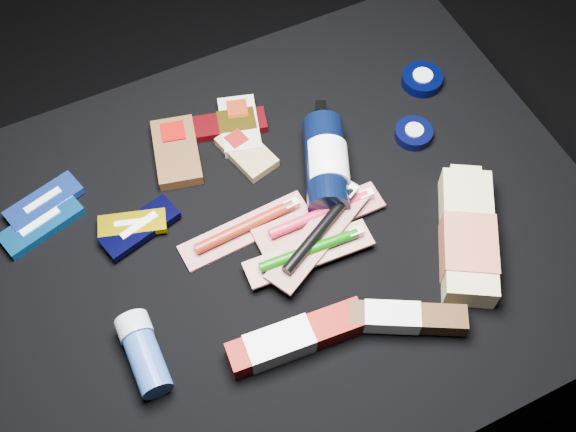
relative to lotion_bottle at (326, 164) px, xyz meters
name	(u,v)px	position (x,y,z in m)	size (l,w,h in m)	color
ground	(283,329)	(-0.11, -0.06, -0.43)	(3.00, 3.00, 0.00)	black
cloth_table	(283,286)	(-0.11, -0.06, -0.23)	(0.98, 0.78, 0.40)	black
luna_bar_0	(41,224)	(-0.44, 0.11, -0.03)	(0.14, 0.08, 0.02)	#0E59A2
luna_bar_1	(44,202)	(-0.43, 0.14, -0.02)	(0.13, 0.08, 0.02)	#1E46B9
luna_bar_2	(140,228)	(-0.31, 0.03, -0.02)	(0.13, 0.08, 0.02)	black
luna_bar_3	(132,224)	(-0.31, 0.04, -0.02)	(0.11, 0.07, 0.01)	#CCB000
clif_bar_0	(176,149)	(-0.20, 0.15, -0.02)	(0.10, 0.14, 0.02)	#523318
clif_bar_1	(239,123)	(-0.09, 0.15, -0.02)	(0.09, 0.13, 0.02)	#B6B5AF
clif_bar_2	(245,151)	(-0.10, 0.10, -0.03)	(0.08, 0.11, 0.02)	#9B8853
power_bar	(227,125)	(-0.10, 0.16, -0.03)	(0.16, 0.08, 0.02)	maroon
lotion_bottle	(326,164)	(0.00, 0.00, 0.00)	(0.13, 0.21, 0.07)	black
cream_tin_upper	(422,79)	(0.24, 0.10, -0.02)	(0.07, 0.07, 0.02)	black
cream_tin_lower	(414,133)	(0.17, 0.01, -0.02)	(0.06, 0.06, 0.02)	black
bodywash_bottle	(468,238)	(0.13, -0.21, -0.01)	(0.17, 0.23, 0.05)	beige
deodorant_stick	(143,353)	(-0.37, -0.17, -0.01)	(0.05, 0.12, 0.05)	#2A4992
toothbrush_pack_0	(247,228)	(-0.16, -0.04, -0.02)	(0.21, 0.06, 0.02)	beige
toothbrush_pack_1	(321,216)	(-0.05, -0.07, -0.02)	(0.21, 0.05, 0.02)	#BBB4AE
toothbrush_pack_2	(311,251)	(-0.09, -0.13, -0.01)	(0.20, 0.06, 0.02)	beige
toothbrush_pack_3	(321,231)	(-0.06, -0.10, 0.00)	(0.21, 0.14, 0.02)	#A7A09C
toothpaste_carton_red	(291,340)	(-0.18, -0.24, -0.02)	(0.20, 0.06, 0.04)	maroon
toothpaste_carton_green	(402,318)	(-0.02, -0.28, -0.01)	(0.16, 0.11, 0.03)	#3C240F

